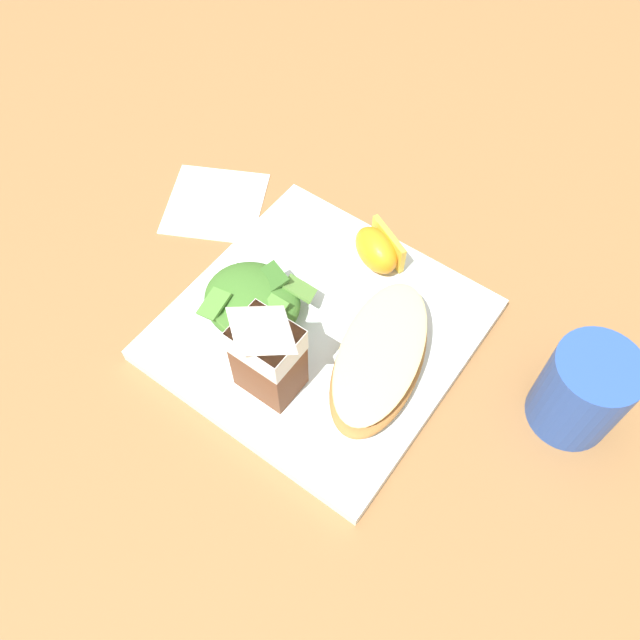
{
  "coord_description": "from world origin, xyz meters",
  "views": [
    {
      "loc": [
        -0.2,
        0.28,
        0.57
      ],
      "look_at": [
        0.0,
        0.0,
        0.03
      ],
      "focal_mm": 36.42,
      "sensor_mm": 36.0,
      "label": 1
    }
  ],
  "objects_px": {
    "white_plate": "(320,329)",
    "paper_napkin": "(215,203)",
    "cheesy_pizza_bread": "(380,358)",
    "milk_carton": "(264,348)",
    "orange_wedge_front": "(377,249)",
    "green_salad_pile": "(252,301)",
    "drinking_blue_cup": "(583,391)"
  },
  "relations": [
    {
      "from": "cheesy_pizza_bread",
      "to": "milk_carton",
      "type": "distance_m",
      "value": 0.11
    },
    {
      "from": "white_plate",
      "to": "milk_carton",
      "type": "bearing_deg",
      "value": 87.15
    },
    {
      "from": "milk_carton",
      "to": "orange_wedge_front",
      "type": "xyz_separation_m",
      "value": [
        -0.0,
        -0.18,
        -0.04
      ]
    },
    {
      "from": "green_salad_pile",
      "to": "paper_napkin",
      "type": "xyz_separation_m",
      "value": [
        0.14,
        -0.1,
        -0.03
      ]
    },
    {
      "from": "paper_napkin",
      "to": "drinking_blue_cup",
      "type": "bearing_deg",
      "value": 179.19
    },
    {
      "from": "paper_napkin",
      "to": "drinking_blue_cup",
      "type": "xyz_separation_m",
      "value": [
        -0.45,
        0.01,
        0.05
      ]
    },
    {
      "from": "white_plate",
      "to": "green_salad_pile",
      "type": "height_order",
      "value": "green_salad_pile"
    },
    {
      "from": "white_plate",
      "to": "cheesy_pizza_bread",
      "type": "height_order",
      "value": "cheesy_pizza_bread"
    },
    {
      "from": "paper_napkin",
      "to": "white_plate",
      "type": "bearing_deg",
      "value": 160.59
    },
    {
      "from": "cheesy_pizza_bread",
      "to": "paper_napkin",
      "type": "bearing_deg",
      "value": -15.51
    },
    {
      "from": "white_plate",
      "to": "green_salad_pile",
      "type": "distance_m",
      "value": 0.07
    },
    {
      "from": "white_plate",
      "to": "paper_napkin",
      "type": "bearing_deg",
      "value": -19.41
    },
    {
      "from": "green_salad_pile",
      "to": "drinking_blue_cup",
      "type": "height_order",
      "value": "drinking_blue_cup"
    },
    {
      "from": "green_salad_pile",
      "to": "milk_carton",
      "type": "bearing_deg",
      "value": 139.09
    },
    {
      "from": "green_salad_pile",
      "to": "drinking_blue_cup",
      "type": "xyz_separation_m",
      "value": [
        -0.31,
        -0.09,
        0.01
      ]
    },
    {
      "from": "drinking_blue_cup",
      "to": "white_plate",
      "type": "bearing_deg",
      "value": 15.23
    },
    {
      "from": "paper_napkin",
      "to": "drinking_blue_cup",
      "type": "distance_m",
      "value": 0.45
    },
    {
      "from": "white_plate",
      "to": "cheesy_pizza_bread",
      "type": "bearing_deg",
      "value": 176.01
    },
    {
      "from": "milk_carton",
      "to": "paper_napkin",
      "type": "distance_m",
      "value": 0.26
    },
    {
      "from": "white_plate",
      "to": "milk_carton",
      "type": "height_order",
      "value": "milk_carton"
    },
    {
      "from": "orange_wedge_front",
      "to": "drinking_blue_cup",
      "type": "bearing_deg",
      "value": 171.65
    },
    {
      "from": "white_plate",
      "to": "drinking_blue_cup",
      "type": "bearing_deg",
      "value": -164.77
    },
    {
      "from": "cheesy_pizza_bread",
      "to": "paper_napkin",
      "type": "xyz_separation_m",
      "value": [
        0.28,
        -0.08,
        -0.03
      ]
    },
    {
      "from": "drinking_blue_cup",
      "to": "green_salad_pile",
      "type": "bearing_deg",
      "value": 16.83
    },
    {
      "from": "paper_napkin",
      "to": "orange_wedge_front",
      "type": "bearing_deg",
      "value": -171.87
    },
    {
      "from": "orange_wedge_front",
      "to": "drinking_blue_cup",
      "type": "distance_m",
      "value": 0.25
    },
    {
      "from": "green_salad_pile",
      "to": "orange_wedge_front",
      "type": "bearing_deg",
      "value": -116.36
    },
    {
      "from": "cheesy_pizza_bread",
      "to": "paper_napkin",
      "type": "relative_size",
      "value": 1.68
    },
    {
      "from": "orange_wedge_front",
      "to": "green_salad_pile",
      "type": "bearing_deg",
      "value": 63.64
    },
    {
      "from": "orange_wedge_front",
      "to": "drinking_blue_cup",
      "type": "relative_size",
      "value": 0.73
    },
    {
      "from": "white_plate",
      "to": "paper_napkin",
      "type": "relative_size",
      "value": 2.55
    },
    {
      "from": "cheesy_pizza_bread",
      "to": "orange_wedge_front",
      "type": "bearing_deg",
      "value": -55.16
    }
  ]
}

